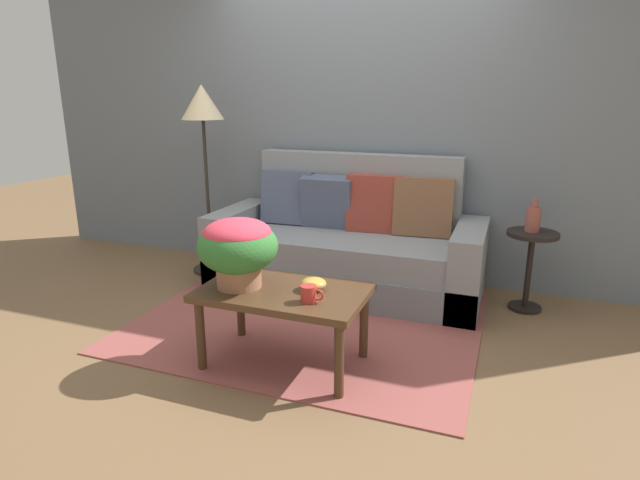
# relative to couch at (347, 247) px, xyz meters

# --- Properties ---
(ground_plane) EXTENTS (14.00, 14.00, 0.00)m
(ground_plane) POSITION_rel_couch_xyz_m (-0.04, -0.77, -0.34)
(ground_plane) COLOR brown
(wall_back) EXTENTS (6.40, 0.12, 2.88)m
(wall_back) POSITION_rel_couch_xyz_m (-0.04, 0.46, 1.09)
(wall_back) COLOR slate
(wall_back) RESTS_ON ground
(area_rug) EXTENTS (2.31, 1.98, 0.01)m
(area_rug) POSITION_rel_couch_xyz_m (-0.04, -0.70, -0.34)
(area_rug) COLOR #994C47
(area_rug) RESTS_ON ground
(couch) EXTENTS (2.14, 0.86, 1.07)m
(couch) POSITION_rel_couch_xyz_m (0.00, 0.00, 0.00)
(couch) COLOR slate
(couch) RESTS_ON ground
(coffee_table) EXTENTS (0.95, 0.58, 0.47)m
(coffee_table) POSITION_rel_couch_xyz_m (0.04, -1.33, 0.06)
(coffee_table) COLOR #442D1B
(coffee_table) RESTS_ON ground
(side_table) EXTENTS (0.36, 0.36, 0.59)m
(side_table) POSITION_rel_couch_xyz_m (1.38, 0.03, 0.06)
(side_table) COLOR black
(side_table) RESTS_ON ground
(floor_lamp) EXTENTS (0.35, 0.35, 1.62)m
(floor_lamp) POSITION_rel_couch_xyz_m (-1.26, -0.04, 0.99)
(floor_lamp) COLOR #2D2823
(floor_lamp) RESTS_ON ground
(potted_plant) EXTENTS (0.46, 0.46, 0.40)m
(potted_plant) POSITION_rel_couch_xyz_m (-0.21, -1.38, 0.37)
(potted_plant) COLOR #A36B4C
(potted_plant) RESTS_ON coffee_table
(coffee_mug) EXTENTS (0.13, 0.09, 0.09)m
(coffee_mug) POSITION_rel_couch_xyz_m (0.25, -1.45, 0.17)
(coffee_mug) COLOR red
(coffee_mug) RESTS_ON coffee_table
(snack_bowl) EXTENTS (0.15, 0.15, 0.07)m
(snack_bowl) POSITION_rel_couch_xyz_m (0.21, -1.28, 0.17)
(snack_bowl) COLOR gold
(snack_bowl) RESTS_ON coffee_table
(table_vase) EXTENTS (0.10, 0.10, 0.23)m
(table_vase) POSITION_rel_couch_xyz_m (1.37, 0.05, 0.34)
(table_vase) COLOR #934C42
(table_vase) RESTS_ON side_table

